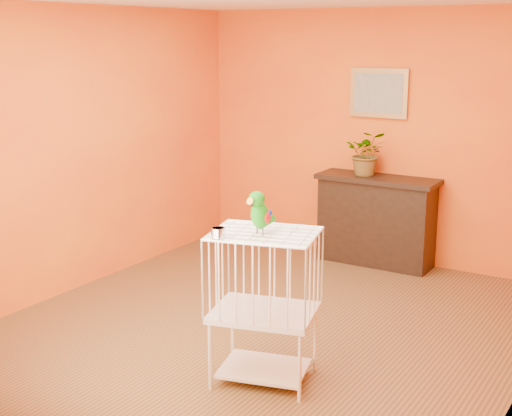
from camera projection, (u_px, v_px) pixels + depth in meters
The scene contains 8 objects.
ground at pixel (267, 326), 5.84m from camera, with size 4.50×4.50×0.00m, color brown.
room_shell at pixel (267, 134), 5.47m from camera, with size 4.50×4.50×4.50m.
console_cabinet at pixel (376, 220), 7.36m from camera, with size 1.24×0.45×0.92m.
potted_plant at pixel (365, 159), 7.24m from camera, with size 0.42×0.46×0.36m, color #26722D.
framed_picture at pixel (379, 93), 7.26m from camera, with size 0.62×0.04×0.50m.
birdcage at pixel (264, 305), 4.80m from camera, with size 0.79×0.68×1.05m.
feed_cup at pixel (218, 233), 4.55m from camera, with size 0.09×0.09×0.06m, color silver.
parrot at pixel (260, 212), 4.61m from camera, with size 0.15×0.27×0.30m.
Camera 1 is at (2.79, -4.68, 2.31)m, focal length 50.00 mm.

